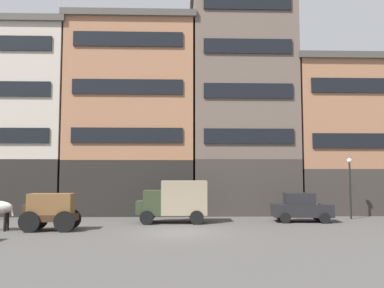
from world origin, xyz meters
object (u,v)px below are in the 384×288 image
Objects in this scene: sedan_dark at (301,207)px; delivery_truck_far at (175,200)px; fire_hydrant_curbside at (27,214)px; streetlamp_curbside at (350,179)px; cargo_wagon at (50,209)px.

delivery_truck_far is at bearing -178.13° from sedan_dark.
fire_hydrant_curbside is at bearing 174.95° from sedan_dark.
streetlamp_curbside reaches higher than delivery_truck_far.
delivery_truck_far is 12.15m from streetlamp_curbside.
cargo_wagon is 19.34m from streetlamp_curbside.
sedan_dark is 4.54m from streetlamp_curbside.
delivery_truck_far is at bearing -171.42° from streetlamp_curbside.
delivery_truck_far is 5.26× the size of fire_hydrant_curbside.
delivery_truck_far is at bearing 26.46° from cargo_wagon.
cargo_wagon is 0.77× the size of sedan_dark.
sedan_dark is at bearing -158.38° from streetlamp_curbside.
streetlamp_curbside is at bearing -0.10° from fire_hydrant_curbside.
streetlamp_curbside is 4.96× the size of fire_hydrant_curbside.
delivery_truck_far reaches higher than fire_hydrant_curbside.
fire_hydrant_curbside is (-21.76, 0.04, -2.24)m from streetlamp_curbside.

